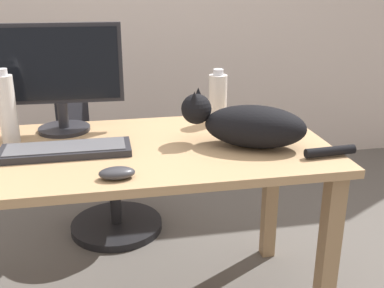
# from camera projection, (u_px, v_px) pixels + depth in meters

# --- Properties ---
(desk) EXTENTS (1.54, 0.70, 0.71)m
(desk) POSITION_uv_depth(u_px,v_px,m) (116.00, 174.00, 1.68)
(desk) COLOR tan
(desk) RESTS_ON ground_plane
(office_chair) EXTENTS (0.49, 0.48, 0.92)m
(office_chair) POSITION_uv_depth(u_px,v_px,m) (104.00, 161.00, 2.38)
(office_chair) COLOR black
(office_chair) RESTS_ON ground_plane
(monitor) EXTENTS (0.48, 0.20, 0.42)m
(monitor) POSITION_uv_depth(u_px,v_px,m) (59.00, 74.00, 1.76)
(monitor) COLOR #232328
(monitor) RESTS_ON desk
(keyboard) EXTENTS (0.44, 0.15, 0.03)m
(keyboard) POSITION_uv_depth(u_px,v_px,m) (66.00, 150.00, 1.60)
(keyboard) COLOR #232328
(keyboard) RESTS_ON desk
(cat) EXTENTS (0.56, 0.32, 0.20)m
(cat) POSITION_uv_depth(u_px,v_px,m) (249.00, 124.00, 1.65)
(cat) COLOR black
(cat) RESTS_ON desk
(computer_mouse) EXTENTS (0.11, 0.06, 0.04)m
(computer_mouse) POSITION_uv_depth(u_px,v_px,m) (118.00, 173.00, 1.40)
(computer_mouse) COLOR #333338
(computer_mouse) RESTS_ON desk
(water_bottle) EXTENTS (0.07, 0.07, 0.22)m
(water_bottle) POSITION_uv_depth(u_px,v_px,m) (218.00, 98.00, 1.91)
(water_bottle) COLOR silver
(water_bottle) RESTS_ON desk
(spray_bottle) EXTENTS (0.06, 0.06, 0.27)m
(spray_bottle) POSITION_uv_depth(u_px,v_px,m) (7.00, 109.00, 1.67)
(spray_bottle) COLOR silver
(spray_bottle) RESTS_ON desk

